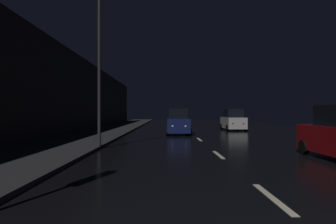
% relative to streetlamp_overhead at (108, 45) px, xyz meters
% --- Properties ---
extents(ground, '(27.78, 84.00, 0.02)m').
position_rel_streetlamp_overhead_xyz_m(ground, '(5.16, 13.26, -5.20)').
color(ground, black).
extents(sidewalk_left, '(4.40, 84.00, 0.15)m').
position_rel_streetlamp_overhead_xyz_m(sidewalk_left, '(-2.53, 13.26, -5.11)').
color(sidewalk_left, '#28282B').
rests_on(sidewalk_left, ground).
extents(building_facade_left, '(0.80, 63.00, 6.88)m').
position_rel_streetlamp_overhead_xyz_m(building_facade_left, '(-5.13, 9.76, -1.75)').
color(building_facade_left, '#2D2B28').
rests_on(building_facade_left, ground).
extents(lane_centerline, '(0.16, 37.58, 0.01)m').
position_rel_streetlamp_overhead_xyz_m(lane_centerline, '(5.16, 8.73, -5.18)').
color(lane_centerline, beige).
rests_on(lane_centerline, ground).
extents(streetlamp_overhead, '(1.70, 0.44, 7.94)m').
position_rel_streetlamp_overhead_xyz_m(streetlamp_overhead, '(0.00, 0.00, 0.00)').
color(streetlamp_overhead, '#2D2D30').
rests_on(streetlamp_overhead, ground).
extents(car_approaching_headlights, '(1.97, 4.26, 2.14)m').
position_rel_streetlamp_overhead_xyz_m(car_approaching_headlights, '(3.91, 9.31, -4.21)').
color(car_approaching_headlights, '#141E51').
rests_on(car_approaching_headlights, ground).
extents(car_parked_right_far, '(1.98, 4.29, 2.16)m').
position_rel_streetlamp_overhead_xyz_m(car_parked_right_far, '(9.75, 14.54, -4.20)').
color(car_parked_right_far, silver).
rests_on(car_parked_right_far, ground).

